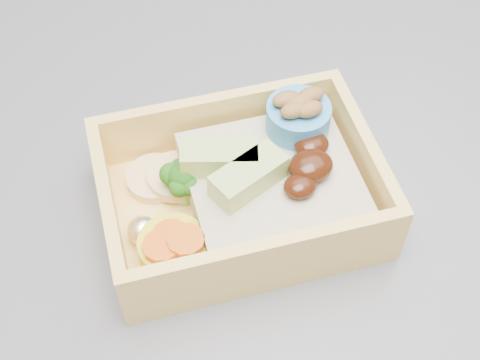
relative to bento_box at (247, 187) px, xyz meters
name	(u,v)px	position (x,y,z in m)	size (l,w,h in m)	color
bento_box	(247,187)	(0.00, 0.00, 0.00)	(0.19, 0.15, 0.06)	#F3C864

